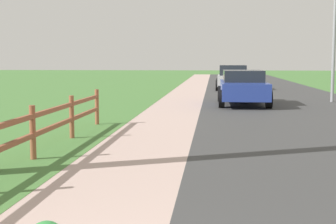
# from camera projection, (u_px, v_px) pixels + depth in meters

# --- Properties ---
(ground_plane) EXTENTS (120.00, 120.00, 0.00)m
(ground_plane) POSITION_uv_depth(u_px,v_px,m) (205.00, 93.00, 27.02)
(ground_plane) COLOR #457537
(road_asphalt) EXTENTS (7.00, 66.00, 0.01)m
(road_asphalt) POSITION_uv_depth(u_px,v_px,m) (265.00, 91.00, 28.67)
(road_asphalt) COLOR #3B3B3B
(road_asphalt) RESTS_ON ground
(curb_concrete) EXTENTS (6.00, 66.00, 0.01)m
(curb_concrete) POSITION_uv_depth(u_px,v_px,m) (156.00, 90.00, 29.28)
(curb_concrete) COLOR #BA9E93
(curb_concrete) RESTS_ON ground
(grass_verge) EXTENTS (5.00, 66.00, 0.00)m
(grass_verge) POSITION_uv_depth(u_px,v_px,m) (131.00, 90.00, 29.42)
(grass_verge) COLOR #457537
(grass_verge) RESTS_ON ground
(rail_fence) EXTENTS (0.11, 12.26, 0.99)m
(rail_fence) POSITION_uv_depth(u_px,v_px,m) (4.00, 139.00, 7.58)
(rail_fence) COLOR brown
(rail_fence) RESTS_ON ground
(parked_suv_blue) EXTENTS (2.01, 4.60, 1.39)m
(parked_suv_blue) POSITION_uv_depth(u_px,v_px,m) (243.00, 87.00, 19.74)
(parked_suv_blue) COLOR navy
(parked_suv_blue) RESTS_ON ground
(parked_car_silver) EXTENTS (2.09, 4.34, 1.50)m
(parked_car_silver) POSITION_uv_depth(u_px,v_px,m) (233.00, 78.00, 29.66)
(parked_car_silver) COLOR #B7BABF
(parked_car_silver) RESTS_ON ground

